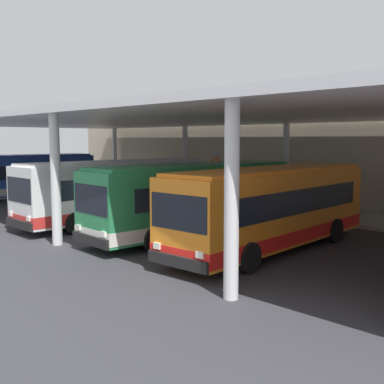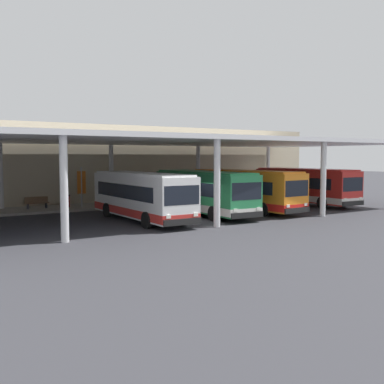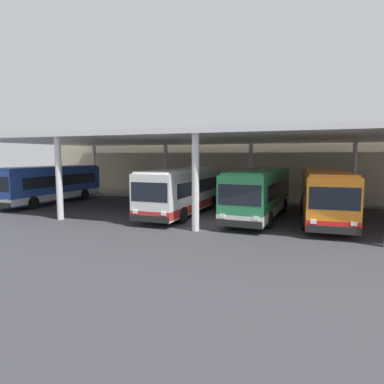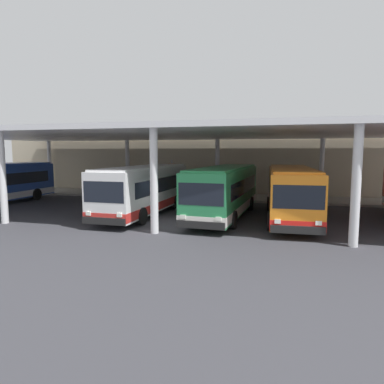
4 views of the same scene
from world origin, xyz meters
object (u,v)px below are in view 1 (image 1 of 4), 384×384
(bus_nearest_bay, at_px, (22,176))
(bus_second_bay, at_px, (118,190))
(bench_waiting, at_px, (190,190))
(trash_bin, at_px, (213,192))
(banner_sign, at_px, (216,175))
(bus_far_bay, at_px, (272,207))
(bus_middle_bay, at_px, (195,199))

(bus_nearest_bay, distance_m, bus_second_bay, 12.86)
(bench_waiting, distance_m, trash_bin, 2.36)
(banner_sign, bearing_deg, bus_nearest_bay, -146.97)
(bus_nearest_bay, xyz_separation_m, bus_far_bay, (22.08, -0.33, 0.00))
(bench_waiting, xyz_separation_m, trash_bin, (2.36, -0.10, 0.01))
(bus_nearest_bay, bearing_deg, bus_far_bay, -0.86)
(bus_middle_bay, relative_size, banner_sign, 3.32)
(bus_second_bay, height_order, bench_waiting, bus_second_bay)
(bus_second_bay, distance_m, trash_bin, 9.60)
(bus_second_bay, bearing_deg, trash_bin, 101.94)
(banner_sign, bearing_deg, trash_bin, 140.66)
(bus_second_bay, height_order, banner_sign, banner_sign)
(trash_bin, distance_m, banner_sign, 1.79)
(bus_second_bay, xyz_separation_m, bus_middle_bay, (5.24, 0.40, 0.00))
(bus_nearest_bay, bearing_deg, bench_waiting, 45.20)
(bus_nearest_bay, height_order, bus_middle_bay, same)
(bench_waiting, height_order, banner_sign, banner_sign)
(bus_far_bay, distance_m, banner_sign, 13.03)
(bus_second_bay, relative_size, banner_sign, 3.30)
(bus_nearest_bay, distance_m, bus_middle_bay, 18.08)
(bus_nearest_bay, relative_size, bench_waiting, 5.86)
(bus_second_bay, distance_m, bus_far_bay, 9.27)
(bus_middle_bay, bearing_deg, trash_bin, 128.91)
(bus_second_bay, height_order, bus_middle_bay, same)
(bus_middle_bay, bearing_deg, banner_sign, 127.52)
(bus_nearest_bay, relative_size, bus_far_bay, 0.99)
(bus_middle_bay, xyz_separation_m, trash_bin, (-7.22, 8.94, -0.98))
(bus_middle_bay, distance_m, bus_far_bay, 4.01)
(banner_sign, bearing_deg, bench_waiting, 165.16)
(bus_far_bay, height_order, trash_bin, bus_far_bay)
(bus_nearest_bay, xyz_separation_m, trash_bin, (10.85, 8.45, -0.98))
(bus_far_bay, bearing_deg, bus_second_bay, -176.52)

